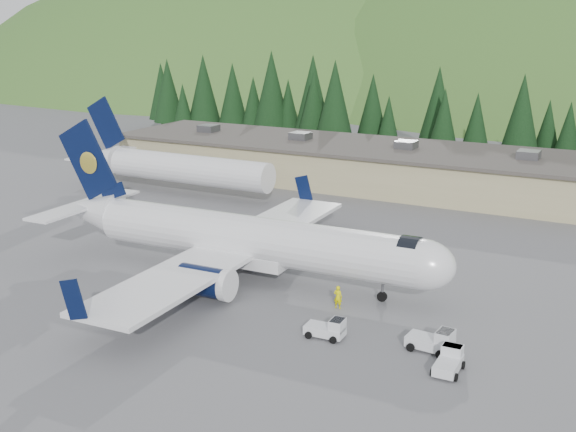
# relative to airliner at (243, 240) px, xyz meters

# --- Properties ---
(ground) EXTENTS (600.00, 600.00, 0.00)m
(ground) POSITION_rel_airliner_xyz_m (1.09, 0.03, -3.30)
(ground) COLOR #5A5A5F
(airliner) EXTENTS (37.20, 34.83, 12.37)m
(airliner) POSITION_rel_airliner_xyz_m (0.00, 0.00, 0.00)
(airliner) COLOR white
(airliner) RESTS_ON ground
(second_airliner) EXTENTS (27.50, 11.00, 10.05)m
(second_airliner) POSITION_rel_airliner_xyz_m (-23.83, 22.03, 0.03)
(second_airliner) COLOR white
(second_airliner) RESTS_ON ground
(baggage_tug_a) EXTENTS (2.76, 1.74, 1.44)m
(baggage_tug_a) POSITION_rel_airliner_xyz_m (11.37, -7.54, -2.65)
(baggage_tug_a) COLOR silver
(baggage_tug_a) RESTS_ON ground
(baggage_tug_b) EXTENTS (3.10, 2.00, 1.60)m
(baggage_tug_b) POSITION_rel_airliner_xyz_m (18.36, -6.21, -2.58)
(baggage_tug_b) COLOR silver
(baggage_tug_b) RESTS_ON ground
(baggage_tug_c) EXTENTS (1.67, 2.70, 1.43)m
(baggage_tug_c) POSITION_rel_airliner_xyz_m (19.98, -8.40, -2.66)
(baggage_tug_c) COLOR silver
(baggage_tug_c) RESTS_ON ground
(terminal_building) EXTENTS (71.00, 17.00, 6.10)m
(terminal_building) POSITION_rel_airliner_xyz_m (-3.92, 38.03, -0.67)
(terminal_building) COLOR tan
(terminal_building) RESTS_ON ground
(ramp_worker) EXTENTS (0.67, 0.46, 1.78)m
(ramp_worker) POSITION_rel_airliner_xyz_m (9.83, -2.48, -2.41)
(ramp_worker) COLOR #EFE700
(ramp_worker) RESTS_ON ground
(tree_line) EXTENTS (111.16, 16.55, 14.47)m
(tree_line) POSITION_rel_airliner_xyz_m (-8.18, 60.91, 4.36)
(tree_line) COLOR black
(tree_line) RESTS_ON ground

